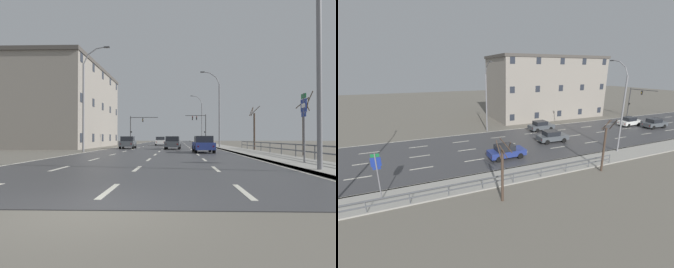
# 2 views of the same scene
# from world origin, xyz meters

# --- Properties ---
(ground_plane) EXTENTS (160.00, 160.00, 0.12)m
(ground_plane) POSITION_xyz_m (0.00, 48.00, -0.06)
(ground_plane) COLOR #666056
(guardrail) EXTENTS (0.07, 27.40, 1.00)m
(guardrail) POSITION_xyz_m (9.85, 17.17, 0.71)
(guardrail) COLOR #515459
(guardrail) RESTS_ON ground
(street_lamp_midground) EXTENTS (2.69, 0.24, 10.55)m
(street_lamp_midground) POSITION_xyz_m (7.42, 34.49, 5.14)
(street_lamp_midground) COLOR slate
(street_lamp_midground) RESTS_ON ground
(street_lamp_left_bank) EXTENTS (2.73, 0.24, 10.60)m
(street_lamp_left_bank) POSITION_xyz_m (-7.41, 23.28, 5.16)
(street_lamp_left_bank) COLOR slate
(street_lamp_left_bank) RESTS_ON ground
(highway_sign) EXTENTS (0.09, 0.68, 3.73)m
(highway_sign) POSITION_xyz_m (8.39, 9.76, 2.39)
(highway_sign) COLOR slate
(highway_sign) RESTS_ON ground
(traffic_signal_left) EXTENTS (5.80, 0.36, 5.88)m
(traffic_signal_left) POSITION_xyz_m (-6.78, 54.70, 3.94)
(traffic_signal_left) COLOR #38383A
(traffic_signal_left) RESTS_ON ground
(car_near_left) EXTENTS (1.95, 4.16, 1.57)m
(car_near_left) POSITION_xyz_m (-4.48, 31.36, 0.80)
(car_near_left) COLOR #474C51
(car_near_left) RESTS_ON ground
(car_mid_centre) EXTENTS (1.99, 4.18, 1.57)m
(car_mid_centre) POSITION_xyz_m (1.27, 29.59, 0.80)
(car_mid_centre) COLOR #474C51
(car_mid_centre) RESTS_ON ground
(car_distant) EXTENTS (1.99, 4.18, 1.57)m
(car_distant) POSITION_xyz_m (-1.27, 47.21, 0.80)
(car_distant) COLOR silver
(car_distant) RESTS_ON ground
(car_far_right) EXTENTS (1.95, 4.16, 1.57)m
(car_far_right) POSITION_xyz_m (1.37, 49.87, 0.80)
(car_far_right) COLOR #474C51
(car_far_right) RESTS_ON ground
(car_near_right) EXTENTS (1.92, 4.14, 1.57)m
(car_near_right) POSITION_xyz_m (4.23, 21.61, 0.80)
(car_near_right) COLOR navy
(car_near_right) RESTS_ON ground
(brick_building) EXTENTS (10.86, 22.64, 12.03)m
(brick_building) POSITION_xyz_m (-14.90, 38.46, 6.02)
(brick_building) COLOR gray
(brick_building) RESTS_ON ground
(bare_tree_near) EXTENTS (1.02, 1.06, 5.12)m
(bare_tree_near) POSITION_xyz_m (11.97, 18.06, 2.33)
(bare_tree_near) COLOR #423328
(bare_tree_near) RESTS_ON ground
(bare_tree_mid) EXTENTS (1.39, 0.93, 5.20)m
(bare_tree_mid) POSITION_xyz_m (10.84, 28.83, 2.39)
(bare_tree_mid) COLOR #423328
(bare_tree_mid) RESTS_ON ground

